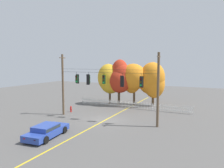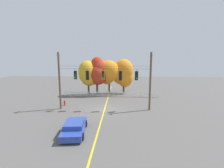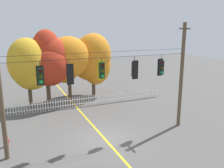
% 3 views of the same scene
% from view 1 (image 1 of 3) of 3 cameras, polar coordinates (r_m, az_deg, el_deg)
% --- Properties ---
extents(ground, '(80.00, 80.00, 0.00)m').
position_cam_1_polar(ground, '(24.85, -1.79, -9.74)').
color(ground, '#565451').
extents(lane_centerline_stripe, '(0.16, 36.00, 0.01)m').
position_cam_1_polar(lane_centerline_stripe, '(24.85, -1.79, -9.73)').
color(lane_centerline_stripe, gold).
rests_on(lane_centerline_stripe, ground).
extents(signal_support_span, '(12.41, 1.10, 7.71)m').
position_cam_1_polar(signal_support_span, '(24.10, -1.82, -0.66)').
color(signal_support_span, brown).
rests_on(signal_support_span, ground).
extents(traffic_signal_eastbound_side, '(0.43, 0.38, 1.42)m').
position_cam_1_polar(traffic_signal_eastbound_side, '(26.07, -9.48, 1.37)').
color(traffic_signal_eastbound_side, black).
extents(traffic_signal_westbound_side, '(0.43, 0.38, 1.48)m').
position_cam_1_polar(traffic_signal_westbound_side, '(25.13, -6.37, 1.24)').
color(traffic_signal_westbound_side, black).
extents(traffic_signal_northbound_primary, '(0.43, 0.38, 1.42)m').
position_cam_1_polar(traffic_signal_northbound_primary, '(24.12, -2.19, 1.24)').
color(traffic_signal_northbound_primary, black).
extents(traffic_signal_southbound_primary, '(0.43, 0.38, 1.53)m').
position_cam_1_polar(traffic_signal_southbound_primary, '(23.13, 2.85, 0.78)').
color(traffic_signal_southbound_primary, black).
extents(traffic_signal_northbound_secondary, '(0.43, 0.38, 1.51)m').
position_cam_1_polar(traffic_signal_northbound_secondary, '(22.41, 7.91, 0.56)').
color(traffic_signal_northbound_secondary, black).
extents(white_picket_fence, '(17.06, 0.06, 1.05)m').
position_cam_1_polar(white_picket_fence, '(30.93, 5.23, -5.66)').
color(white_picket_fence, white).
rests_on(white_picket_fence, ground).
extents(autumn_maple_near_fence, '(3.74, 3.26, 6.48)m').
position_cam_1_polar(autumn_maple_near_fence, '(33.60, -0.77, 1.13)').
color(autumn_maple_near_fence, brown).
rests_on(autumn_maple_near_fence, ground).
extents(autumn_maple_mid, '(3.81, 3.42, 7.18)m').
position_cam_1_polar(autumn_maple_mid, '(32.96, 2.25, 1.78)').
color(autumn_maple_mid, brown).
rests_on(autumn_maple_mid, ground).
extents(autumn_oak_far_east, '(4.11, 3.37, 6.52)m').
position_cam_1_polar(autumn_oak_far_east, '(32.86, 5.62, 1.64)').
color(autumn_oak_far_east, brown).
rests_on(autumn_oak_far_east, ground).
extents(autumn_maple_far_west, '(4.29, 3.88, 6.76)m').
position_cam_1_polar(autumn_maple_far_west, '(32.80, 10.84, 1.16)').
color(autumn_maple_far_west, brown).
rests_on(autumn_maple_far_west, ground).
extents(parked_car, '(2.37, 4.68, 1.15)m').
position_cam_1_polar(parked_car, '(20.13, -17.28, -11.94)').
color(parked_car, '#28429E').
rests_on(parked_car, ground).
extents(fire_hydrant, '(0.38, 0.22, 0.83)m').
position_cam_1_polar(fire_hydrant, '(29.20, -11.07, -6.67)').
color(fire_hydrant, red).
rests_on(fire_hydrant, ground).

